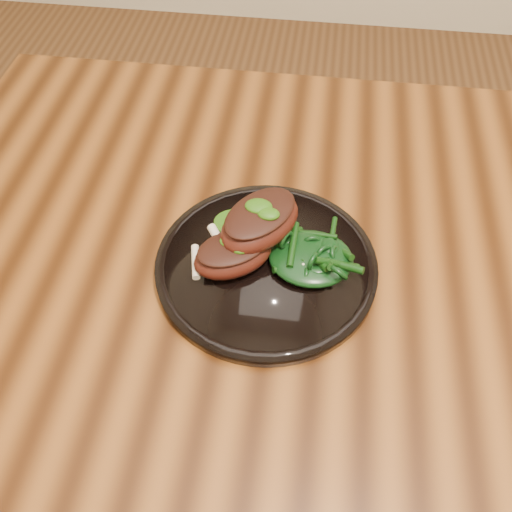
{
  "coord_description": "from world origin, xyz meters",
  "views": [
    {
      "loc": [
        -0.24,
        -0.48,
        1.32
      ],
      "look_at": [
        -0.3,
        -0.04,
        0.78
      ],
      "focal_mm": 40.0,
      "sensor_mm": 36.0,
      "label": 1
    }
  ],
  "objects_px": {
    "desk": "(479,307)",
    "plate": "(266,266)",
    "lamb_chop_front": "(233,253)",
    "greens_heap": "(311,254)"
  },
  "relations": [
    {
      "from": "desk",
      "to": "plate",
      "type": "relative_size",
      "value": 5.78
    },
    {
      "from": "lamb_chop_front",
      "to": "desk",
      "type": "bearing_deg",
      "value": 8.43
    },
    {
      "from": "plate",
      "to": "lamb_chop_front",
      "type": "distance_m",
      "value": 0.05
    },
    {
      "from": "desk",
      "to": "plate",
      "type": "bearing_deg",
      "value": -172.36
    },
    {
      "from": "plate",
      "to": "lamb_chop_front",
      "type": "height_order",
      "value": "lamb_chop_front"
    },
    {
      "from": "desk",
      "to": "greens_heap",
      "type": "bearing_deg",
      "value": -171.8
    },
    {
      "from": "desk",
      "to": "lamb_chop_front",
      "type": "bearing_deg",
      "value": -171.57
    },
    {
      "from": "lamb_chop_front",
      "to": "greens_heap",
      "type": "distance_m",
      "value": 0.1
    },
    {
      "from": "lamb_chop_front",
      "to": "greens_heap",
      "type": "height_order",
      "value": "lamb_chop_front"
    },
    {
      "from": "plate",
      "to": "lamb_chop_front",
      "type": "xyz_separation_m",
      "value": [
        -0.04,
        -0.01,
        0.03
      ]
    }
  ]
}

